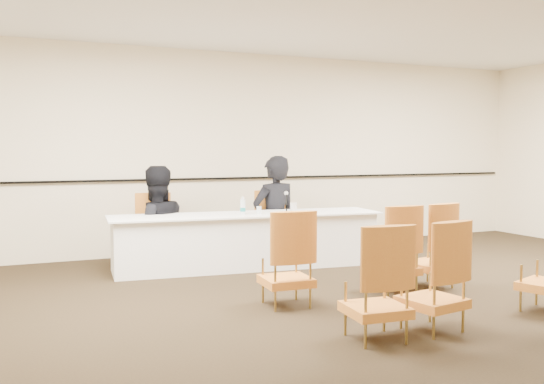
{
  "coord_description": "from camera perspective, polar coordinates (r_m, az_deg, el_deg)",
  "views": [
    {
      "loc": [
        -3.53,
        -4.68,
        1.53
      ],
      "look_at": [
        -0.28,
        2.6,
        0.97
      ],
      "focal_mm": 40.0,
      "sensor_mm": 36.0,
      "label": 1
    }
  ],
  "objects": [
    {
      "name": "panelist_second_chair",
      "position": [
        8.18,
        -10.94,
        -3.49
      ],
      "size": [
        0.55,
        0.55,
        0.95
      ],
      "primitive_type": null,
      "rotation": [
        0.0,
        0.0,
        -0.1
      ],
      "color": "#BD5F22",
      "rests_on": "ground"
    },
    {
      "name": "aud_chair_front_left",
      "position": [
        5.96,
        1.34,
        -6.21
      ],
      "size": [
        0.54,
        0.54,
        0.95
      ],
      "primitive_type": null,
      "rotation": [
        0.0,
        0.0,
        -0.07
      ],
      "color": "#BD5F22",
      "rests_on": "ground"
    },
    {
      "name": "panelist_main_chair",
      "position": [
        8.55,
        0.25,
        -3.1
      ],
      "size": [
        0.55,
        0.55,
        0.95
      ],
      "primitive_type": null,
      "rotation": [
        0.0,
        0.0,
        -0.1
      ],
      "color": "#BD5F22",
      "rests_on": "ground"
    },
    {
      "name": "floor",
      "position": [
        6.05,
        12.75,
        -10.75
      ],
      "size": [
        10.0,
        10.0,
        0.0
      ],
      "primitive_type": "plane",
      "color": "black",
      "rests_on": "ground"
    },
    {
      "name": "wall_rail",
      "position": [
        9.34,
        -1.87,
        1.35
      ],
      "size": [
        9.8,
        0.04,
        0.03
      ],
      "primitive_type": "cube",
      "color": "black",
      "rests_on": "wall_back"
    },
    {
      "name": "aud_chair_back_mid",
      "position": [
        5.33,
        14.87,
        -7.58
      ],
      "size": [
        0.58,
        0.58,
        0.95
      ],
      "primitive_type": null,
      "rotation": [
        0.0,
        0.0,
        0.17
      ],
      "color": "#BD5F22",
      "rests_on": "ground"
    },
    {
      "name": "panelist_second",
      "position": [
        8.2,
        -10.93,
        -4.05
      ],
      "size": [
        0.93,
        0.74,
        1.85
      ],
      "primitive_type": "imported",
      "rotation": [
        0.0,
        0.0,
        3.19
      ],
      "color": "black",
      "rests_on": "ground"
    },
    {
      "name": "drinking_glass",
      "position": [
        7.82,
        -1.23,
        -1.71
      ],
      "size": [
        0.08,
        0.08,
        0.1
      ],
      "primitive_type": "cylinder",
      "rotation": [
        0.0,
        0.0,
        -0.38
      ],
      "color": "silver",
      "rests_on": "panel_table"
    },
    {
      "name": "wall_back",
      "position": [
        9.37,
        -1.97,
        3.8
      ],
      "size": [
        10.0,
        0.04,
        3.0
      ],
      "primitive_type": "cube",
      "color": "#F8EAC3",
      "rests_on": "ground"
    },
    {
      "name": "aud_chair_front_mid",
      "position": [
        6.64,
        11.31,
        -5.24
      ],
      "size": [
        0.51,
        0.51,
        0.95
      ],
      "primitive_type": null,
      "rotation": [
        0.0,
        0.0,
        -0.02
      ],
      "color": "#BD5F22",
      "rests_on": "ground"
    },
    {
      "name": "panelist_main",
      "position": [
        8.55,
        0.25,
        -3.03
      ],
      "size": [
        0.77,
        0.57,
        1.92
      ],
      "primitive_type": "imported",
      "rotation": [
        0.0,
        0.0,
        3.31
      ],
      "color": "black",
      "rests_on": "ground"
    },
    {
      "name": "coffee_cup",
      "position": [
        7.87,
        2.04,
        -1.53
      ],
      "size": [
        0.12,
        0.12,
        0.14
      ],
      "primitive_type": "cylinder",
      "rotation": [
        0.0,
        0.0,
        -0.52
      ],
      "color": "silver",
      "rests_on": "panel_table"
    },
    {
      "name": "panel_table",
      "position": [
        7.9,
        -2.39,
        -4.59
      ],
      "size": [
        3.58,
        1.18,
        0.7
      ],
      "primitive_type": null,
      "rotation": [
        0.0,
        0.0,
        -0.1
      ],
      "color": "white",
      "rests_on": "ground"
    },
    {
      "name": "aud_chair_back_left",
      "position": [
        4.98,
        9.73,
        -8.31
      ],
      "size": [
        0.55,
        0.55,
        0.95
      ],
      "primitive_type": null,
      "rotation": [
        0.0,
        0.0,
        -0.1
      ],
      "color": "#BD5F22",
      "rests_on": "ground"
    },
    {
      "name": "water_bottle",
      "position": [
        7.75,
        -2.76,
        -1.29
      ],
      "size": [
        0.1,
        0.1,
        0.23
      ],
      "primitive_type": null,
      "rotation": [
        0.0,
        0.0,
        -0.53
      ],
      "color": "teal",
      "rests_on": "panel_table"
    },
    {
      "name": "aud_chair_front_right",
      "position": [
        6.98,
        14.59,
        -4.84
      ],
      "size": [
        0.58,
        0.58,
        0.95
      ],
      "primitive_type": null,
      "rotation": [
        0.0,
        0.0,
        0.17
      ],
      "color": "#BD5F22",
      "rests_on": "ground"
    },
    {
      "name": "microphone",
      "position": [
        7.86,
        1.38,
        -1.0
      ],
      "size": [
        0.18,
        0.23,
        0.29
      ],
      "primitive_type": null,
      "rotation": [
        0.0,
        0.0,
        -0.41
      ],
      "color": "black",
      "rests_on": "panel_table"
    },
    {
      "name": "papers",
      "position": [
        7.99,
        1.81,
        -1.94
      ],
      "size": [
        0.35,
        0.3,
        0.0
      ],
      "primitive_type": "cube",
      "rotation": [
        0.0,
        0.0,
        -0.31
      ],
      "color": "white",
      "rests_on": "panel_table"
    }
  ]
}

